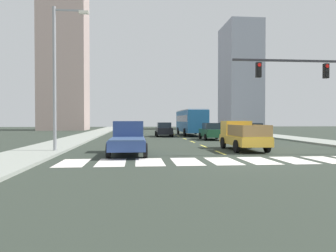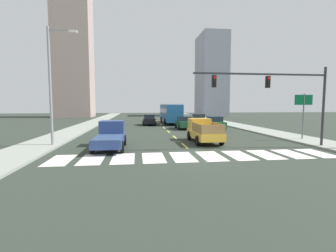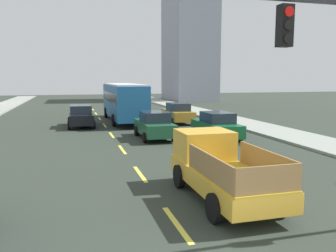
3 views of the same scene
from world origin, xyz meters
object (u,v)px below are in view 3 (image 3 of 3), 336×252
object	(u,v)px
sedan_near_left	(81,116)
sedan_far	(154,125)
pickup_stakebed	(218,167)
sedan_near_right	(178,113)
sedan_mid	(217,126)
city_bus	(123,99)

from	to	relation	value
sedan_near_left	sedan_far	xyz separation A→B (m)	(4.34, -6.76, 0.00)
sedan_far	pickup_stakebed	bearing A→B (deg)	-91.88
sedan_near_left	pickup_stakebed	bearing A→B (deg)	-78.00
sedan_near_left	sedan_near_right	bearing A→B (deg)	1.18
sedan_mid	sedan_far	size ratio (longest dim) A/B	1.00
sedan_near_right	sedan_far	distance (m)	7.87
sedan_near_left	sedan_mid	bearing A→B (deg)	-45.54
sedan_mid	sedan_near_right	distance (m)	8.30
sedan_mid	city_bus	bearing A→B (deg)	112.46
city_bus	sedan_near_right	distance (m)	5.00
pickup_stakebed	sedan_near_left	distance (m)	18.23
city_bus	sedan_near_left	distance (m)	4.66
city_bus	sedan_far	bearing A→B (deg)	-88.15
sedan_mid	sedan_near_right	xyz separation A→B (m)	(0.03, 8.30, 0.00)
sedan_near_right	sedan_far	size ratio (longest dim) A/B	1.00
pickup_stakebed	sedan_near_right	bearing A→B (deg)	77.69
sedan_near_left	city_bus	bearing A→B (deg)	33.86
city_bus	sedan_mid	distance (m)	11.51
sedan_near_left	sedan_far	bearing A→B (deg)	-57.46
pickup_stakebed	sedan_far	distance (m)	11.08
sedan_far	sedan_near_left	bearing A→B (deg)	123.41
city_bus	sedan_near_left	world-z (taller)	city_bus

